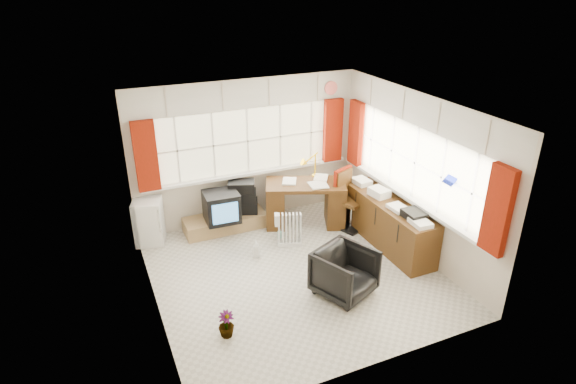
% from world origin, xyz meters
% --- Properties ---
extents(ground, '(4.00, 4.00, 0.00)m').
position_xyz_m(ground, '(0.00, 0.00, 0.00)').
color(ground, beige).
rests_on(ground, ground).
extents(room_walls, '(4.00, 4.00, 4.00)m').
position_xyz_m(room_walls, '(0.00, 0.00, 1.50)').
color(room_walls, beige).
rests_on(room_walls, ground).
extents(window_back, '(3.70, 0.12, 3.60)m').
position_xyz_m(window_back, '(0.00, 1.94, 0.95)').
color(window_back, '#FFF7C9').
rests_on(window_back, room_walls).
extents(window_right, '(0.12, 3.70, 3.60)m').
position_xyz_m(window_right, '(1.94, 0.00, 0.95)').
color(window_right, '#FFF7C9').
rests_on(window_right, room_walls).
extents(curtains, '(3.83, 3.83, 1.15)m').
position_xyz_m(curtains, '(0.92, 0.93, 1.46)').
color(curtains, maroon).
rests_on(curtains, room_walls).
extents(overhead_cabinets, '(3.98, 3.98, 0.48)m').
position_xyz_m(overhead_cabinets, '(0.98, 0.98, 2.25)').
color(overhead_cabinets, silver).
rests_on(overhead_cabinets, room_walls).
extents(desk, '(1.51, 1.13, 0.81)m').
position_xyz_m(desk, '(0.80, 1.35, 0.43)').
color(desk, '#482911').
rests_on(desk, ground).
extents(desk_lamp, '(0.17, 0.15, 0.45)m').
position_xyz_m(desk_lamp, '(1.09, 1.57, 1.09)').
color(desk_lamp, yellow).
rests_on(desk_lamp, desk).
extents(task_chair, '(0.58, 0.60, 1.06)m').
position_xyz_m(task_chair, '(1.42, 1.00, 0.56)').
color(task_chair, black).
rests_on(task_chair, ground).
extents(office_chair, '(0.96, 0.97, 0.67)m').
position_xyz_m(office_chair, '(0.42, -0.70, 0.34)').
color(office_chair, black).
rests_on(office_chair, ground).
extents(radiator, '(0.41, 0.27, 0.58)m').
position_xyz_m(radiator, '(0.25, 0.78, 0.23)').
color(radiator, white).
rests_on(radiator, ground).
extents(credenza, '(0.50, 2.00, 0.85)m').
position_xyz_m(credenza, '(1.73, 0.20, 0.39)').
color(credenza, '#482911').
rests_on(credenza, ground).
extents(file_tray, '(0.27, 0.34, 0.11)m').
position_xyz_m(file_tray, '(1.74, -0.39, 0.81)').
color(file_tray, black).
rests_on(file_tray, credenza).
extents(tv_bench, '(1.40, 0.50, 0.25)m').
position_xyz_m(tv_bench, '(-0.55, 1.72, 0.12)').
color(tv_bench, '#A98454').
rests_on(tv_bench, ground).
extents(crt_tv, '(0.58, 0.55, 0.51)m').
position_xyz_m(crt_tv, '(-0.63, 1.60, 0.50)').
color(crt_tv, black).
rests_on(crt_tv, tv_bench).
extents(hifi_stack, '(0.62, 0.50, 0.57)m').
position_xyz_m(hifi_stack, '(-0.21, 1.78, 0.51)').
color(hifi_stack, black).
rests_on(hifi_stack, tv_bench).
extents(mini_fridge, '(0.55, 0.56, 0.75)m').
position_xyz_m(mini_fridge, '(-1.80, 1.80, 0.38)').
color(mini_fridge, white).
rests_on(mini_fridge, ground).
extents(spray_bottle_a, '(0.12, 0.12, 0.28)m').
position_xyz_m(spray_bottle_a, '(-0.37, 0.66, 0.14)').
color(spray_bottle_a, silver).
rests_on(spray_bottle_a, ground).
extents(spray_bottle_b, '(0.10, 0.10, 0.17)m').
position_xyz_m(spray_bottle_b, '(0.19, 1.05, 0.08)').
color(spray_bottle_b, '#8FD6C4').
rests_on(spray_bottle_b, ground).
extents(flower_vase, '(0.20, 0.20, 0.35)m').
position_xyz_m(flower_vase, '(-1.32, -0.87, 0.17)').
color(flower_vase, black).
rests_on(flower_vase, ground).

